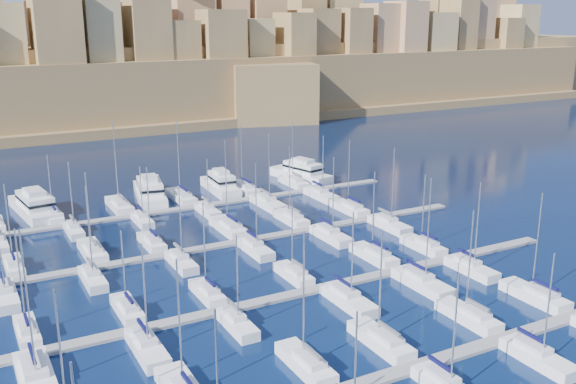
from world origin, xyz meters
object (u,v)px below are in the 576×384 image
motor_yacht_a (35,206)px  motor_yacht_c (221,184)px  sailboat_2 (306,363)px  motor_yacht_d (302,172)px  motor_yacht_b (150,191)px  sailboat_4 (469,316)px

motor_yacht_a → motor_yacht_c: size_ratio=1.29×
sailboat_2 → motor_yacht_d: 80.05m
motor_yacht_b → motor_yacht_d: 34.69m
motor_yacht_a → motor_yacht_b: 21.71m
sailboat_2 → motor_yacht_c: (19.10, 68.95, 0.97)m
sailboat_2 → motor_yacht_a: (-17.31, 70.78, 0.97)m
sailboat_2 → motor_yacht_d: sailboat_2 is taller
sailboat_2 → motor_yacht_b: size_ratio=0.86×
sailboat_4 → motor_yacht_a: size_ratio=0.77×
motor_yacht_b → motor_yacht_c: bearing=-5.8°
sailboat_4 → motor_yacht_c: 69.00m
motor_yacht_a → sailboat_4: bearing=-60.4°
sailboat_4 → motor_yacht_a: 81.32m
motor_yacht_c → motor_yacht_a: bearing=177.1°
motor_yacht_a → motor_yacht_d: 56.40m
sailboat_4 → motor_yacht_b: sailboat_4 is taller
motor_yacht_b → sailboat_4: bearing=-75.3°
motor_yacht_a → motor_yacht_d: size_ratio=1.11×
sailboat_4 → motor_yacht_d: bearing=76.9°
sailboat_4 → sailboat_2: bearing=-179.9°
motor_yacht_a → motor_yacht_d: same height
sailboat_4 → motor_yacht_b: size_ratio=0.79×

